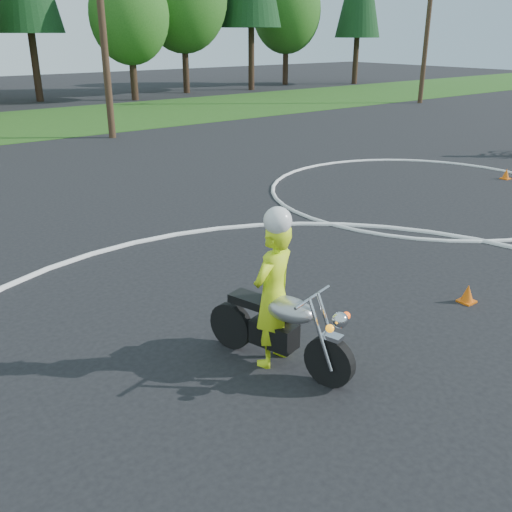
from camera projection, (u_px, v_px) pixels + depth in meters
course_markings at (381, 293)px, 9.41m from camera, size 19.05×19.05×0.12m
primary_motorcycle at (281, 327)px, 7.18m from camera, size 0.86×2.12×1.14m
rider_primary_grp at (274, 290)px, 7.10m from camera, size 0.80×0.63×2.12m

